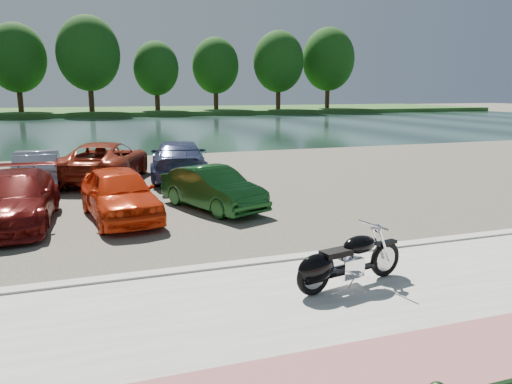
# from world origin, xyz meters

# --- Properties ---
(ground) EXTENTS (200.00, 200.00, 0.00)m
(ground) POSITION_xyz_m (0.00, 0.00, 0.00)
(ground) COLOR #595447
(ground) RESTS_ON ground
(promenade) EXTENTS (60.00, 6.00, 0.10)m
(promenade) POSITION_xyz_m (0.00, -1.00, 0.05)
(promenade) COLOR #9F9C96
(promenade) RESTS_ON ground
(pink_path) EXTENTS (60.00, 2.00, 0.01)m
(pink_path) POSITION_xyz_m (0.00, -2.50, 0.10)
(pink_path) COLOR #955654
(pink_path) RESTS_ON promenade
(kerb) EXTENTS (60.00, 0.30, 0.14)m
(kerb) POSITION_xyz_m (0.00, 2.00, 0.07)
(kerb) COLOR #9F9C96
(kerb) RESTS_ON ground
(parking_lot) EXTENTS (60.00, 18.00, 0.04)m
(parking_lot) POSITION_xyz_m (0.00, 11.00, 0.02)
(parking_lot) COLOR #433F36
(parking_lot) RESTS_ON ground
(river) EXTENTS (120.00, 40.00, 0.00)m
(river) POSITION_xyz_m (0.00, 40.00, 0.00)
(river) COLOR #192D28
(river) RESTS_ON ground
(far_bank) EXTENTS (120.00, 24.00, 0.60)m
(far_bank) POSITION_xyz_m (0.00, 72.00, 0.30)
(far_bank) COLOR #2A4C1B
(far_bank) RESTS_ON ground
(far_trees) EXTENTS (70.25, 10.68, 12.52)m
(far_trees) POSITION_xyz_m (4.36, 65.79, 7.49)
(far_trees) COLOR #382114
(far_trees) RESTS_ON far_bank
(motorcycle) EXTENTS (2.30, 0.88, 1.05)m
(motorcycle) POSITION_xyz_m (-0.29, 0.28, 0.56)
(motorcycle) COLOR black
(motorcycle) RESTS_ON promenade
(car_3) EXTENTS (2.19, 4.82, 1.37)m
(car_3) POSITION_xyz_m (-6.17, 6.95, 0.72)
(car_3) COLOR #5C0F0D
(car_3) RESTS_ON parking_lot
(car_4) EXTENTS (2.20, 4.31, 1.41)m
(car_4) POSITION_xyz_m (-3.55, 6.71, 0.74)
(car_4) COLOR red
(car_4) RESTS_ON parking_lot
(car_5) EXTENTS (2.61, 3.98, 1.24)m
(car_5) POSITION_xyz_m (-0.89, 6.96, 0.66)
(car_5) COLOR #113E15
(car_5) RESTS_ON parking_lot
(car_9) EXTENTS (1.42, 4.06, 1.34)m
(car_9) POSITION_xyz_m (-5.96, 12.41, 0.71)
(car_9) COLOR slate
(car_9) RESTS_ON parking_lot
(car_10) EXTENTS (4.06, 5.95, 1.51)m
(car_10) POSITION_xyz_m (-3.65, 12.88, 0.80)
(car_10) COLOR maroon
(car_10) RESTS_ON parking_lot
(car_11) EXTENTS (2.92, 5.48, 1.51)m
(car_11) POSITION_xyz_m (-0.89, 12.39, 0.80)
(car_11) COLOR navy
(car_11) RESTS_ON parking_lot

